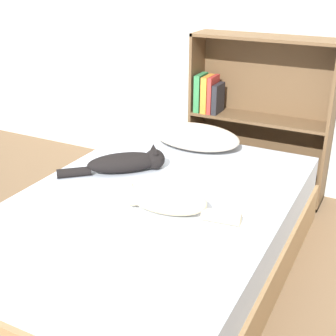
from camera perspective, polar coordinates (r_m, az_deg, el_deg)
name	(u,v)px	position (r m, az deg, el deg)	size (l,w,h in m)	color
ground_plane	(157,266)	(2.65, -1.41, -11.80)	(8.00, 8.00, 0.00)	brown
wall_back	(248,9)	(3.38, 9.70, 18.52)	(8.00, 0.06, 2.50)	silver
bed	(156,232)	(2.53, -1.46, -7.83)	(1.35, 1.86, 0.44)	#99754C
pillow	(196,137)	(3.03, 3.44, 3.83)	(0.58, 0.35, 0.14)	beige
cat_light	(165,199)	(2.23, -0.38, -3.78)	(0.59, 0.21, 0.15)	beige
cat_dark	(127,162)	(2.68, -4.99, 0.69)	(0.51, 0.46, 0.14)	black
bookshelf	(256,114)	(3.35, 10.65, 6.51)	(0.97, 0.26, 1.11)	brown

